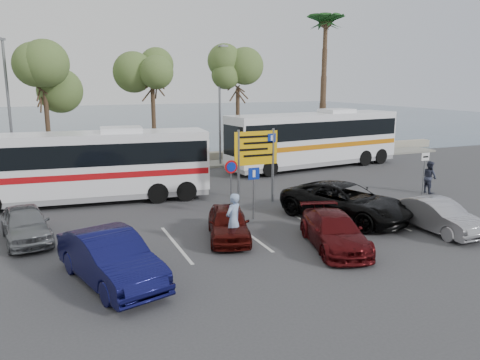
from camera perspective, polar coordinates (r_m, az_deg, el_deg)
name	(u,v)px	position (r m, az deg, el deg)	size (l,w,h in m)	color
ground	(266,224)	(19.53, 3.15, -5.34)	(120.00, 120.00, 0.00)	#363639
kerb_strip	(177,167)	(32.35, -7.66, 1.64)	(44.00, 2.40, 0.15)	gray
seawall	(170,159)	(34.22, -8.55, 2.56)	(48.00, 0.80, 0.60)	gray
sea	(101,119)	(77.43, -16.63, 7.14)	(140.00, 140.00, 0.00)	#3D5162
tree_left	(44,78)	(30.78, -22.81, 11.41)	(3.20, 3.20, 7.20)	#382619
tree_mid	(152,68)	(31.50, -10.71, 13.29)	(3.20, 3.20, 8.00)	#382619
tree_right	(238,76)	(33.28, -0.28, 12.57)	(3.20, 3.20, 7.40)	#382619
palm_tree	(326,25)	(36.74, 10.40, 18.11)	(4.80, 4.80, 11.20)	#382619
street_lamp_left	(8,103)	(30.38, -26.40, 8.45)	(0.45, 1.15, 8.01)	slate
street_lamp_right	(220,99)	(32.30, -2.44, 9.80)	(0.45, 1.15, 8.01)	slate
direction_sign	(256,154)	(22.23, 1.98, 3.22)	(2.20, 0.12, 3.60)	slate
sign_no_stop	(231,177)	(21.02, -1.10, 0.35)	(0.60, 0.08, 2.35)	slate
sign_parking	(254,186)	(19.76, 1.68, -0.71)	(0.50, 0.07, 2.25)	slate
sign_taxi	(424,168)	(25.98, 21.56, 1.40)	(0.50, 0.07, 2.20)	slate
lane_markings	(250,234)	(18.21, 1.26, -6.61)	(12.02, 4.20, 0.01)	silver
coach_bus_left	(86,169)	(23.70, -18.28, 1.33)	(11.83, 3.60, 3.63)	white
coach_bus_right	(314,141)	(32.29, 9.03, 4.73)	(12.88, 4.28, 3.94)	white
car_silver_a	(26,224)	(19.01, -24.66, -4.87)	(1.54, 3.84, 1.31)	slate
car_blue	(111,258)	(14.27, -15.51, -9.18)	(1.60, 4.60, 1.52)	#0E0F43
car_maroon	(334,231)	(16.93, 11.43, -6.14)	(1.70, 4.19, 1.22)	#4E0D0F
car_red	(228,223)	(17.52, -1.42, -5.24)	(1.47, 3.65, 1.24)	#410C09
suv_black	(345,202)	(20.39, 12.72, -2.61)	(2.57, 5.58, 1.55)	black
car_silver_b	(438,216)	(19.93, 23.00, -4.04)	(1.34, 3.86, 1.27)	#949398
pedestrian_near	(233,220)	(16.62, -0.82, -4.92)	(0.71, 0.47, 1.95)	#89A1C8
pedestrian_far	(429,177)	(26.59, 22.08, 0.34)	(0.83, 0.65, 1.71)	#2E3245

